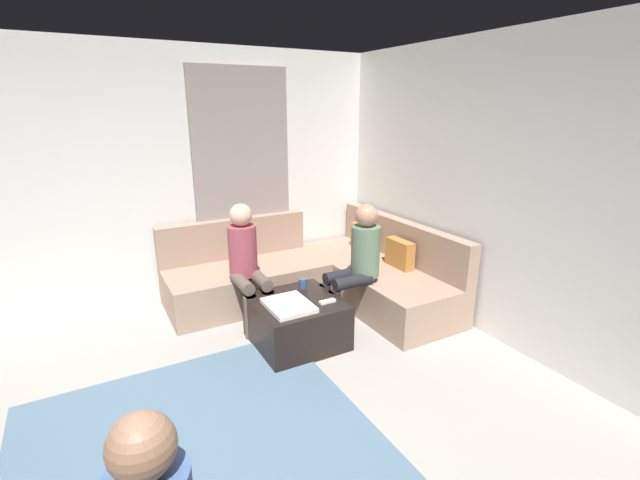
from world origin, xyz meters
name	(u,v)px	position (x,y,z in m)	size (l,w,h in m)	color
wall_back	(575,208)	(0.00, 2.94, 1.35)	(6.00, 0.12, 2.70)	silver
wall_left	(116,182)	(-2.94, 0.00, 1.35)	(0.12, 6.00, 2.70)	silver
curtain_panel	(243,183)	(-2.84, 1.30, 1.25)	(0.06, 1.10, 2.50)	gray
area_rug	(209,477)	(-0.20, 0.10, 0.01)	(2.60, 2.20, 0.01)	slate
sectional_couch	(320,275)	(-2.08, 1.88, 0.28)	(2.10, 2.55, 0.87)	#9E7F6B
ottoman	(297,321)	(-1.35, 1.23, 0.21)	(0.76, 0.76, 0.42)	black
folded_blanket	(289,305)	(-1.25, 1.11, 0.44)	(0.44, 0.36, 0.04)	white
coffee_mug	(303,283)	(-1.57, 1.41, 0.47)	(0.08, 0.08, 0.10)	#334C72
game_remote	(327,301)	(-1.17, 1.45, 0.43)	(0.05, 0.15, 0.02)	white
person_on_couch_back	(357,260)	(-1.44, 1.93, 0.66)	(0.30, 0.60, 1.20)	black
person_on_couch_side	(246,260)	(-1.93, 0.98, 0.66)	(0.60, 0.30, 1.20)	brown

